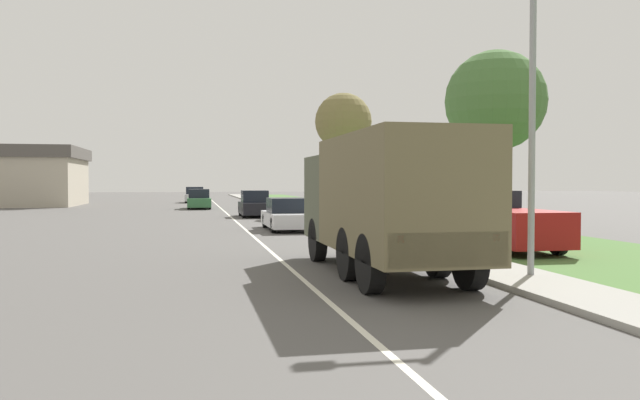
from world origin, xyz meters
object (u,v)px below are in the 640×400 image
(car_third_ahead, at_px, (199,200))
(car_second_ahead, at_px, (255,205))
(car_nearest_ahead, at_px, (288,215))
(pickup_truck, at_px, (499,221))
(military_truck, at_px, (385,198))
(lamp_post, at_px, (523,93))
(car_fourth_ahead, at_px, (195,196))

(car_third_ahead, bearing_deg, car_second_ahead, -75.33)
(car_nearest_ahead, relative_size, pickup_truck, 0.91)
(military_truck, xyz_separation_m, lamp_post, (2.59, -1.39, 2.24))
(car_second_ahead, bearing_deg, car_fourth_ahead, 97.16)
(car_second_ahead, distance_m, pickup_truck, 20.49)
(car_second_ahead, xyz_separation_m, car_fourth_ahead, (-3.38, 26.94, 0.01))
(car_second_ahead, distance_m, car_third_ahead, 12.44)
(car_third_ahead, distance_m, lamp_post, 38.16)
(pickup_truck, bearing_deg, car_nearest_ahead, 119.76)
(car_second_ahead, bearing_deg, car_nearest_ahead, -87.96)
(car_second_ahead, height_order, pickup_truck, pickup_truck)
(military_truck, distance_m, lamp_post, 3.70)
(lamp_post, bearing_deg, car_third_ahead, 99.46)
(military_truck, distance_m, car_third_ahead, 36.31)
(military_truck, xyz_separation_m, car_nearest_ahead, (-0.13, 13.51, -1.10))
(car_nearest_ahead, relative_size, lamp_post, 0.72)
(car_third_ahead, bearing_deg, pickup_truck, -74.58)
(car_nearest_ahead, xyz_separation_m, car_second_ahead, (-0.38, 10.56, 0.07))
(car_fourth_ahead, relative_size, pickup_truck, 0.85)
(car_nearest_ahead, xyz_separation_m, car_third_ahead, (-3.53, 22.60, 0.05))
(car_second_ahead, xyz_separation_m, lamp_post, (3.10, -25.46, 3.27))
(military_truck, distance_m, car_fourth_ahead, 51.17)
(car_fourth_ahead, distance_m, lamp_post, 52.90)
(car_nearest_ahead, bearing_deg, car_second_ahead, 92.04)
(car_nearest_ahead, xyz_separation_m, car_fourth_ahead, (-3.76, 37.50, 0.08))
(car_fourth_ahead, bearing_deg, lamp_post, -82.95)
(car_second_ahead, bearing_deg, car_third_ahead, 104.67)
(car_third_ahead, bearing_deg, car_fourth_ahead, 90.90)
(car_second_ahead, relative_size, car_fourth_ahead, 0.91)
(car_second_ahead, distance_m, car_fourth_ahead, 27.15)
(lamp_post, bearing_deg, car_nearest_ahead, 100.36)
(car_fourth_ahead, bearing_deg, military_truck, -85.64)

